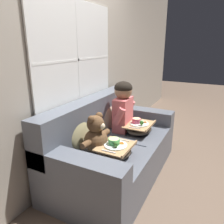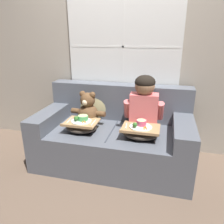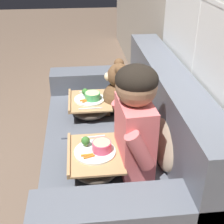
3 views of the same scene
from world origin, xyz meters
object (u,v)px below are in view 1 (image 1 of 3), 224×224
object	(u,v)px
throw_pillow_behind_teddy	(79,131)
couch	(112,149)
throw_pillow_behind_child	(109,114)
lap_tray_child	(139,128)
teddy_bear	(96,136)
child_figure	(123,104)
lap_tray_teddy	(116,150)

from	to	relation	value
throw_pillow_behind_teddy	couch	bearing A→B (deg)	-32.94
throw_pillow_behind_child	throw_pillow_behind_teddy	distance (m)	0.67
couch	throw_pillow_behind_teddy	distance (m)	0.50
lap_tray_child	teddy_bear	bearing A→B (deg)	161.93
throw_pillow_behind_teddy	child_figure	distance (m)	0.72
lap_tray_teddy	lap_tray_child	bearing A→B (deg)	0.04
teddy_bear	lap_tray_child	distance (m)	0.71
throw_pillow_behind_child	child_figure	size ratio (longest dim) A/B	0.65
lap_tray_child	lap_tray_teddy	world-z (taller)	same
throw_pillow_behind_teddy	teddy_bear	size ratio (longest dim) A/B	0.90
throw_pillow_behind_child	lap_tray_teddy	bearing A→B (deg)	-147.13
throw_pillow_behind_child	child_figure	world-z (taller)	child_figure
couch	throw_pillow_behind_teddy	bearing A→B (deg)	147.06
throw_pillow_behind_child	throw_pillow_behind_teddy	size ratio (longest dim) A/B	1.03
throw_pillow_behind_child	teddy_bear	xyz separation A→B (m)	(-0.67, -0.21, -0.01)
throw_pillow_behind_child	child_figure	distance (m)	0.26
throw_pillow_behind_teddy	throw_pillow_behind_child	bearing A→B (deg)	0.00
child_figure	lap_tray_teddy	size ratio (longest dim) A/B	1.71
throw_pillow_behind_child	lap_tray_teddy	xyz separation A→B (m)	(-0.67, -0.43, -0.12)
throw_pillow_behind_child	throw_pillow_behind_teddy	world-z (taller)	throw_pillow_behind_child
teddy_bear	child_figure	bearing A→B (deg)	0.39
lap_tray_child	throw_pillow_behind_teddy	bearing A→B (deg)	147.14
couch	throw_pillow_behind_teddy	size ratio (longest dim) A/B	4.43
child_figure	lap_tray_child	size ratio (longest dim) A/B	1.59
lap_tray_child	throw_pillow_behind_child	bearing A→B (deg)	89.92
lap_tray_teddy	child_figure	bearing A→B (deg)	18.46
couch	throw_pillow_behind_child	distance (m)	0.50
teddy_bear	lap_tray_child	world-z (taller)	teddy_bear
throw_pillow_behind_child	lap_tray_child	size ratio (longest dim) A/B	1.04
throw_pillow_behind_teddy	lap_tray_teddy	bearing A→B (deg)	-89.97
couch	child_figure	distance (m)	0.57
couch	throw_pillow_behind_child	size ratio (longest dim) A/B	4.30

